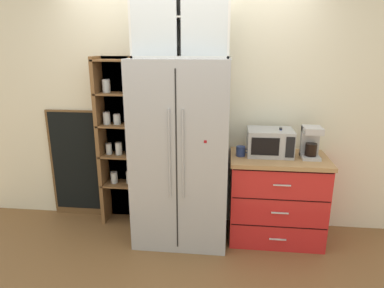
{
  "coord_description": "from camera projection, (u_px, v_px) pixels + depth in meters",
  "views": [
    {
      "loc": [
        0.45,
        -3.14,
        1.92
      ],
      "look_at": [
        0.1,
        0.0,
        1.0
      ],
      "focal_mm": 31.49,
      "sensor_mm": 36.0,
      "label": 1
    }
  ],
  "objects": [
    {
      "name": "microwave",
      "position": [
        270.0,
        142.0,
        3.32
      ],
      "size": [
        0.44,
        0.33,
        0.26
      ],
      "color": "#ADAFB5",
      "rests_on": "counter_cabinet"
    },
    {
      "name": "chalkboard_menu",
      "position": [
        76.0,
        164.0,
        3.86
      ],
      "size": [
        0.6,
        0.04,
        1.25
      ],
      "color": "brown",
      "rests_on": "ground"
    },
    {
      "name": "bottle_cobalt",
      "position": [
        280.0,
        144.0,
        3.29
      ],
      "size": [
        0.06,
        0.06,
        0.28
      ],
      "color": "navy",
      "rests_on": "counter_cabinet"
    },
    {
      "name": "coffee_maker",
      "position": [
        311.0,
        142.0,
        3.23
      ],
      "size": [
        0.17,
        0.2,
        0.31
      ],
      "color": "#B7B7BC",
      "rests_on": "counter_cabinet"
    },
    {
      "name": "ground_plane",
      "position": [
        183.0,
        234.0,
        3.58
      ],
      "size": [
        10.65,
        10.65,
        0.0
      ],
      "primitive_type": "plane",
      "color": "brown"
    },
    {
      "name": "bottle_amber",
      "position": [
        279.0,
        143.0,
        3.3
      ],
      "size": [
        0.06,
        0.06,
        0.28
      ],
      "color": "brown",
      "rests_on": "counter_cabinet"
    },
    {
      "name": "pantry_shelf_column",
      "position": [
        121.0,
        140.0,
        3.67
      ],
      "size": [
        0.48,
        0.28,
        1.83
      ],
      "color": "brown",
      "rests_on": "ground"
    },
    {
      "name": "counter_cabinet",
      "position": [
        276.0,
        197.0,
        3.42
      ],
      "size": [
        0.94,
        0.6,
        0.88
      ],
      "color": "red",
      "rests_on": "ground"
    },
    {
      "name": "upper_cabinet",
      "position": [
        182.0,
        19.0,
        3.03
      ],
      "size": [
        0.88,
        0.32,
        0.69
      ],
      "color": "silver",
      "rests_on": "refrigerator"
    },
    {
      "name": "wall_back_cream",
      "position": [
        187.0,
        109.0,
        3.61
      ],
      "size": [
        4.95,
        0.1,
        2.55
      ],
      "primitive_type": "cube",
      "color": "silver",
      "rests_on": "ground"
    },
    {
      "name": "mug_navy",
      "position": [
        241.0,
        151.0,
        3.31
      ],
      "size": [
        0.12,
        0.09,
        0.1
      ],
      "color": "navy",
      "rests_on": "counter_cabinet"
    },
    {
      "name": "refrigerator",
      "position": [
        182.0,
        152.0,
        3.33
      ],
      "size": [
        0.91,
        0.72,
        1.82
      ],
      "color": "#ADAFB5",
      "rests_on": "ground"
    }
  ]
}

